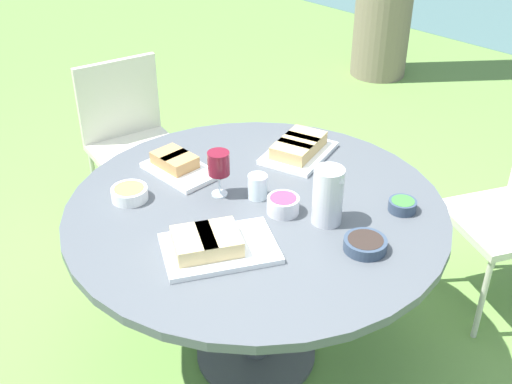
% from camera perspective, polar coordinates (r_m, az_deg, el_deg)
% --- Properties ---
extents(ground_plane, '(40.00, 40.00, 0.00)m').
position_cam_1_polar(ground_plane, '(2.84, 0.00, -14.14)').
color(ground_plane, '#668E42').
extents(dining_table, '(1.40, 1.40, 0.76)m').
position_cam_1_polar(dining_table, '(2.40, 0.00, -3.17)').
color(dining_table, '#4C4C51').
rests_on(dining_table, ground_plane).
extents(chair_near_right, '(0.51, 0.52, 0.89)m').
position_cam_1_polar(chair_near_right, '(3.44, -11.13, 5.13)').
color(chair_near_right, beige).
rests_on(chair_near_right, ground_plane).
extents(water_pitcher, '(0.11, 0.11, 0.21)m').
position_cam_1_polar(water_pitcher, '(2.22, 6.41, -0.34)').
color(water_pitcher, silver).
rests_on(water_pitcher, dining_table).
extents(wine_glass, '(0.08, 0.08, 0.18)m').
position_cam_1_polar(wine_glass, '(2.35, -3.34, 2.46)').
color(wine_glass, silver).
rests_on(wine_glass, dining_table).
extents(platter_bread_main, '(0.40, 0.45, 0.08)m').
position_cam_1_polar(platter_bread_main, '(2.11, -3.89, -4.68)').
color(platter_bread_main, white).
rests_on(platter_bread_main, dining_table).
extents(platter_charcuterie, '(0.30, 0.36, 0.07)m').
position_cam_1_polar(platter_charcuterie, '(2.67, 3.81, 3.91)').
color(platter_charcuterie, white).
rests_on(platter_charcuterie, dining_table).
extents(platter_sandwich_side, '(0.30, 0.19, 0.07)m').
position_cam_1_polar(platter_sandwich_side, '(2.57, -7.00, 2.41)').
color(platter_sandwich_side, white).
rests_on(platter_sandwich_side, dining_table).
extents(bowl_fries, '(0.14, 0.14, 0.05)m').
position_cam_1_polar(bowl_fries, '(2.42, -11.18, -0.08)').
color(bowl_fries, white).
rests_on(bowl_fries, dining_table).
extents(bowl_salad, '(0.10, 0.10, 0.04)m').
position_cam_1_polar(bowl_salad, '(2.37, 12.89, -1.12)').
color(bowl_salad, '#334256').
rests_on(bowl_salad, dining_table).
extents(bowl_olives, '(0.14, 0.14, 0.04)m').
position_cam_1_polar(bowl_olives, '(2.15, 9.68, -4.56)').
color(bowl_olives, '#334256').
rests_on(bowl_olives, dining_table).
extents(bowl_dip_red, '(0.12, 0.12, 0.06)m').
position_cam_1_polar(bowl_dip_red, '(2.30, 2.42, -1.08)').
color(bowl_dip_red, silver).
rests_on(bowl_dip_red, dining_table).
extents(cup_water_near, '(0.07, 0.07, 0.09)m').
position_cam_1_polar(cup_water_near, '(2.37, 0.15, 0.49)').
color(cup_water_near, silver).
rests_on(cup_water_near, dining_table).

